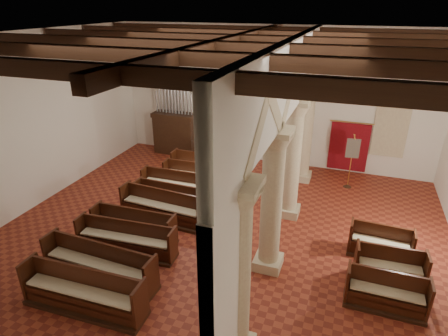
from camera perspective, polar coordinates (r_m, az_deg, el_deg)
floor at (r=12.55m, az=0.20°, el=-8.96°), size 14.00×14.00×0.00m
ceiling at (r=10.55m, az=0.24°, el=19.51°), size 14.00×14.00×0.00m
wall_back at (r=16.75m, az=7.15°, el=10.63°), size 14.00×0.02×6.00m
wall_front at (r=6.50m, az=-18.11°, el=-13.53°), size 14.00×0.02×6.00m
wall_left at (r=14.94m, az=-26.22°, el=6.69°), size 0.02×12.00×6.00m
ceiling_beams at (r=10.57m, az=0.24°, el=18.53°), size 13.80×11.80×0.30m
arcade at (r=10.59m, az=9.50°, el=5.71°), size 0.90×11.90×6.00m
window_back at (r=16.64m, az=24.08°, el=5.76°), size 1.00×0.03×2.20m
pipe_organ at (r=18.21m, az=-7.49°, el=6.38°), size 2.10×0.85×4.40m
lectern at (r=17.32m, az=-3.97°, el=2.49°), size 0.52×0.53×1.18m
dossal_curtain at (r=16.83m, az=18.46°, el=3.09°), size 1.80×0.07×2.17m
processional_banner at (r=15.57m, az=18.62°, el=-0.19°), size 0.51×0.65×2.22m
hymnal_box_a at (r=9.70m, az=-16.17°, el=-19.91°), size 0.36×0.32×0.31m
hymnal_box_b at (r=10.88m, az=-14.59°, el=-13.90°), size 0.42×0.37×0.36m
hymnal_box_c at (r=11.38m, az=-1.40°, el=-11.28°), size 0.38×0.35×0.32m
tube_heater_a at (r=10.06m, az=-20.18°, el=-19.37°), size 1.14×0.21×0.11m
tube_heater_b at (r=10.80m, az=-16.63°, el=-15.35°), size 1.04×0.37×0.10m
nave_pew_0 at (r=10.05m, az=-20.53°, el=-17.93°), size 3.15×0.84×1.11m
nave_pew_1 at (r=10.74m, az=-18.37°, el=-14.48°), size 3.27×0.85×1.10m
nave_pew_2 at (r=11.59m, az=-14.64°, el=-11.00°), size 3.06×0.88×1.01m
nave_pew_3 at (r=12.03m, az=-13.51°, el=-9.33°), size 2.68×0.79×1.06m
nave_pew_4 at (r=12.90m, az=-9.33°, el=-6.47°), size 3.07×0.92×1.08m
nave_pew_5 at (r=13.40m, az=-8.18°, el=-5.24°), size 2.65×0.73×1.02m
nave_pew_6 at (r=14.34m, az=-6.65°, el=-3.13°), size 3.09×0.72×0.98m
nave_pew_7 at (r=15.00m, az=-3.84°, el=-1.73°), size 2.94×0.78×0.99m
nave_pew_8 at (r=15.63m, az=-3.06°, el=-0.46°), size 2.80×0.75×1.10m
aisle_pew_0 at (r=10.29m, az=23.35°, el=-17.56°), size 1.88×0.67×0.99m
aisle_pew_1 at (r=11.10m, az=23.81°, el=-14.17°), size 1.78×0.77×1.01m
aisle_pew_2 at (r=11.97m, az=22.60°, el=-10.97°), size 1.77×0.72×0.99m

